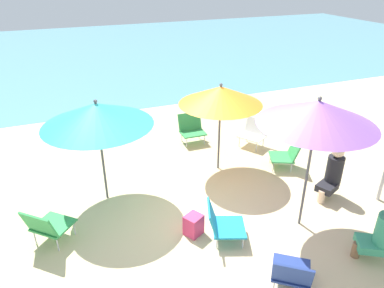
{
  "coord_description": "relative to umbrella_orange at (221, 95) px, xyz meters",
  "views": [
    {
      "loc": [
        -1.91,
        -4.37,
        3.75
      ],
      "look_at": [
        0.33,
        1.28,
        0.7
      ],
      "focal_mm": 33.75,
      "sensor_mm": 36.0,
      "label": 1
    }
  ],
  "objects": [
    {
      "name": "umbrella_teal",
      "position": [
        -2.29,
        -0.22,
        0.04
      ],
      "size": [
        1.8,
        1.8,
        1.85
      ],
      "color": "#4C4C51",
      "rests_on": "ground_plane"
    },
    {
      "name": "sea_water",
      "position": [
        -0.94,
        11.83,
        -1.55
      ],
      "size": [
        40.0,
        16.0,
        0.01
      ],
      "primitive_type": "cube",
      "color": "#5693A3",
      "rests_on": "ground_plane"
    },
    {
      "name": "person_a",
      "position": [
        1.43,
        -1.63,
        -1.07
      ],
      "size": [
        0.53,
        0.41,
        0.98
      ],
      "rotation": [
        0.0,
        0.0,
        3.54
      ],
      "color": "black",
      "rests_on": "ground_plane"
    },
    {
      "name": "umbrella_orange",
      "position": [
        0.0,
        0.0,
        0.0
      ],
      "size": [
        1.58,
        1.58,
        1.79
      ],
      "color": "#4C4C51",
      "rests_on": "ground_plane"
    },
    {
      "name": "beach_bag",
      "position": [
        -1.21,
        -1.68,
        -1.39
      ],
      "size": [
        0.33,
        0.32,
        0.33
      ],
      "primitive_type": "cube",
      "rotation": [
        0.0,
        0.0,
        0.51
      ],
      "color": "#DB3866",
      "rests_on": "ground_plane"
    },
    {
      "name": "beach_chair_f",
      "position": [
        -0.87,
        -1.94,
        -1.26
      ],
      "size": [
        0.71,
        0.68,
        0.59
      ],
      "rotation": [
        0.0,
        0.0,
        -0.37
      ],
      "color": "teal",
      "rests_on": "ground_plane"
    },
    {
      "name": "beach_chair_a",
      "position": [
        1.3,
        -0.49,
        -1.25
      ],
      "size": [
        0.69,
        0.66,
        0.6
      ],
      "rotation": [
        0.0,
        0.0,
        2.72
      ],
      "color": "#33934C",
      "rests_on": "ground_plane"
    },
    {
      "name": "beach_chair_b",
      "position": [
        1.21,
        0.66,
        -1.24
      ],
      "size": [
        0.72,
        0.73,
        0.59
      ],
      "rotation": [
        0.0,
        0.0,
        -2.59
      ],
      "color": "white",
      "rests_on": "ground_plane"
    },
    {
      "name": "ground_plane",
      "position": [
        -0.94,
        -1.37,
        -1.56
      ],
      "size": [
        40.0,
        40.0,
        0.0
      ],
      "primitive_type": "plane",
      "color": "#D3BC8C"
    },
    {
      "name": "beach_chair_e",
      "position": [
        -0.47,
        -3.13,
        -1.27
      ],
      "size": [
        0.74,
        0.76,
        0.59
      ],
      "rotation": [
        0.0,
        0.0,
        0.92
      ],
      "color": "navy",
      "rests_on": "ground_plane"
    },
    {
      "name": "umbrella_purple",
      "position": [
        0.46,
        -2.08,
        0.36
      ],
      "size": [
        1.67,
        1.67,
        2.15
      ],
      "color": "#4C4C51",
      "rests_on": "ground_plane"
    },
    {
      "name": "person_b",
      "position": [
        1.01,
        -3.13,
        -1.09
      ],
      "size": [
        0.56,
        0.5,
        0.95
      ],
      "rotation": [
        0.0,
        0.0,
        2.6
      ],
      "color": "#389970",
      "rests_on": "ground_plane"
    },
    {
      "name": "beach_chair_c",
      "position": [
        -0.05,
        1.37,
        -1.22
      ],
      "size": [
        0.56,
        0.52,
        0.65
      ],
      "rotation": [
        0.0,
        0.0,
        -1.59
      ],
      "color": "#33934C",
      "rests_on": "ground_plane"
    },
    {
      "name": "beach_chair_d",
      "position": [
        -3.28,
        -1.11,
        -1.21
      ],
      "size": [
        0.77,
        0.77,
        0.66
      ],
      "rotation": [
        0.0,
        0.0,
        0.82
      ],
      "color": "#33934C",
      "rests_on": "ground_plane"
    }
  ]
}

